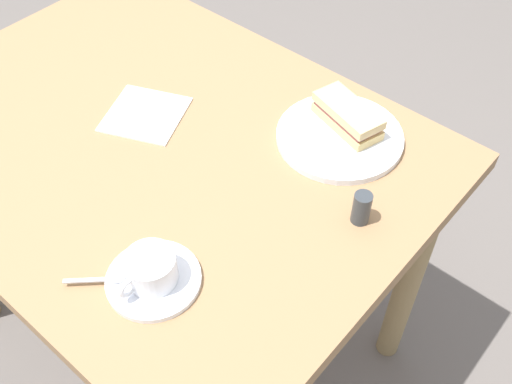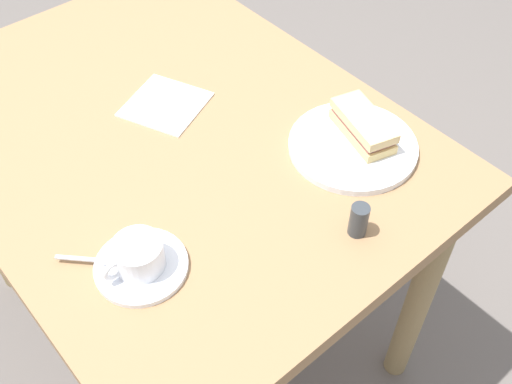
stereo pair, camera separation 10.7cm
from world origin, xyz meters
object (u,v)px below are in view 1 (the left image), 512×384
at_px(coffee_cup, 150,269).
at_px(napkin, 145,114).
at_px(spoon, 105,279).
at_px(sandwich_plate, 340,137).
at_px(salt_shaker, 361,208).
at_px(coffee_saucer, 154,280).
at_px(dining_table, 158,174).
at_px(sandwich_front, 348,116).

bearing_deg(coffee_cup, napkin, 139.41).
xyz_separation_m(spoon, napkin, (-0.26, 0.32, -0.01)).
relative_size(sandwich_plate, salt_shaker, 3.94).
relative_size(coffee_saucer, coffee_cup, 1.45).
distance_m(coffee_cup, salt_shaker, 0.37).
height_order(dining_table, coffee_cup, coffee_cup).
bearing_deg(salt_shaker, spoon, -121.76).
height_order(sandwich_front, spoon, sandwich_front).
bearing_deg(spoon, napkin, 128.89).
distance_m(spoon, napkin, 0.41).
bearing_deg(napkin, coffee_cup, -40.59).
distance_m(sandwich_plate, spoon, 0.52).
height_order(coffee_saucer, coffee_cup, coffee_cup).
relative_size(sandwich_plate, napkin, 1.66).
bearing_deg(coffee_saucer, dining_table, 138.10).
relative_size(sandwich_front, coffee_cup, 1.51).
bearing_deg(sandwich_front, sandwich_plate, -77.81).
xyz_separation_m(sandwich_front, salt_shaker, (0.15, -0.17, -0.01)).
xyz_separation_m(sandwich_plate, salt_shaker, (0.15, -0.14, 0.02)).
distance_m(dining_table, napkin, 0.13).
bearing_deg(sandwich_front, coffee_saucer, -92.84).
height_order(coffee_cup, salt_shaker, same).
distance_m(sandwich_plate, napkin, 0.40).
relative_size(sandwich_plate, spoon, 3.13).
bearing_deg(salt_shaker, sandwich_plate, 135.35).
height_order(dining_table, salt_shaker, salt_shaker).
relative_size(sandwich_plate, sandwich_front, 1.55).
height_order(spoon, salt_shaker, salt_shaker).
distance_m(coffee_cup, spoon, 0.08).
relative_size(dining_table, salt_shaker, 17.24).
height_order(sandwich_plate, spoon, spoon).
bearing_deg(sandwich_plate, coffee_saucer, -93.83).
height_order(napkin, salt_shaker, salt_shaker).
height_order(coffee_saucer, napkin, coffee_saucer).
xyz_separation_m(sandwich_front, napkin, (-0.34, -0.23, -0.04)).
distance_m(sandwich_plate, coffee_saucer, 0.47).
distance_m(dining_table, coffee_saucer, 0.36).
bearing_deg(salt_shaker, napkin, -173.44).
relative_size(sandwich_plate, coffee_saucer, 1.62).
bearing_deg(napkin, spoon, -51.11).
height_order(dining_table, coffee_saucer, coffee_saucer).
distance_m(sandwich_plate, coffee_cup, 0.47).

